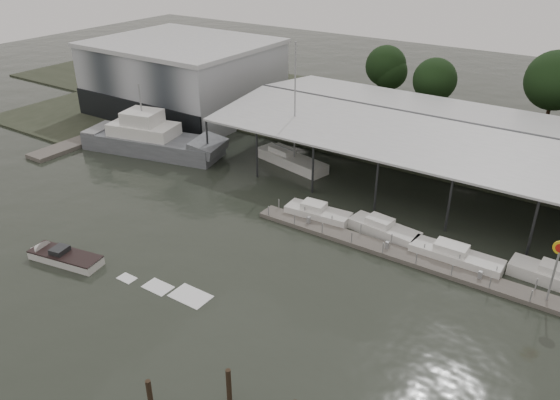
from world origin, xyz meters
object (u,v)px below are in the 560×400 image
Objects in this scene: grey_trawler at (153,140)px; white_sailboat at (290,160)px; shell_fuel_sign at (557,261)px; speedboat_underway at (60,256)px.

white_sailboat is (16.41, 6.14, -0.92)m from grey_trawler.
shell_fuel_sign is 0.38× the size of white_sailboat.
shell_fuel_sign is 39.47m from speedboat_underway.
grey_trawler is 1.30× the size of white_sailboat.
speedboat_underway is at bearing -75.65° from grey_trawler.
shell_fuel_sign is at bearing -7.93° from white_sailboat.
white_sailboat reaches higher than grey_trawler.
shell_fuel_sign is at bearing -19.33° from grey_trawler.
shell_fuel_sign is at bearing -165.62° from speedboat_underway.
white_sailboat is at bearing 7.60° from grey_trawler.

